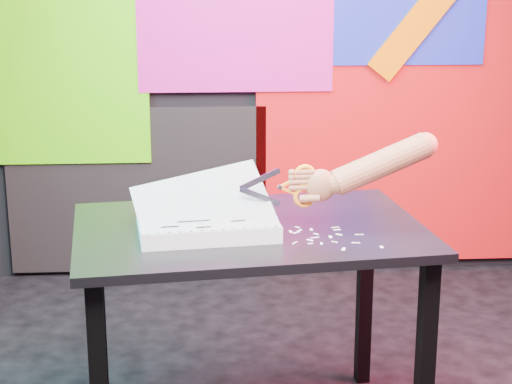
{
  "coord_description": "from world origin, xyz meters",
  "views": [
    {
      "loc": [
        -0.41,
        -2.72,
        1.58
      ],
      "look_at": [
        -0.25,
        -0.13,
        0.87
      ],
      "focal_mm": 60.0,
      "sensor_mm": 36.0,
      "label": 1
    }
  ],
  "objects": [
    {
      "name": "paper_clippings",
      "position": [
        -0.04,
        -0.23,
        0.75
      ],
      "size": [
        0.27,
        0.24,
        0.0
      ],
      "color": "silver",
      "rests_on": "work_table"
    },
    {
      "name": "printout_stack",
      "position": [
        -0.41,
        -0.16,
        0.78
      ],
      "size": [
        0.48,
        0.36,
        0.22
      ],
      "rotation": [
        0.0,
        0.0,
        0.12
      ],
      "color": "silver",
      "rests_on": "work_table"
    },
    {
      "name": "work_table",
      "position": [
        -0.27,
        -0.11,
        0.65
      ],
      "size": [
        1.19,
        0.87,
        0.75
      ],
      "rotation": [
        0.0,
        0.0,
        0.12
      ],
      "color": "black",
      "rests_on": "ground"
    },
    {
      "name": "scissors",
      "position": [
        -0.11,
        -0.14,
        0.89
      ],
      "size": [
        0.24,
        0.04,
        0.14
      ],
      "rotation": [
        0.0,
        0.0,
        0.11
      ],
      "color": "#B5B8DE",
      "rests_on": "printout_stack"
    },
    {
      "name": "hand_forearm",
      "position": [
        0.12,
        -0.11,
        0.94
      ],
      "size": [
        0.47,
        0.12,
        0.21
      ],
      "rotation": [
        0.0,
        0.0,
        0.11
      ],
      "color": "#AF7E52",
      "rests_on": "work_table"
    },
    {
      "name": "room",
      "position": [
        0.0,
        0.0,
        1.35
      ],
      "size": [
        3.01,
        3.01,
        2.71
      ],
      "color": "black",
      "rests_on": "ground"
    },
    {
      "name": "backdrop",
      "position": [
        0.06,
        1.46,
        0.96
      ],
      "size": [
        2.88,
        0.05,
        2.08
      ],
      "color": "red",
      "rests_on": "ground"
    }
  ]
}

